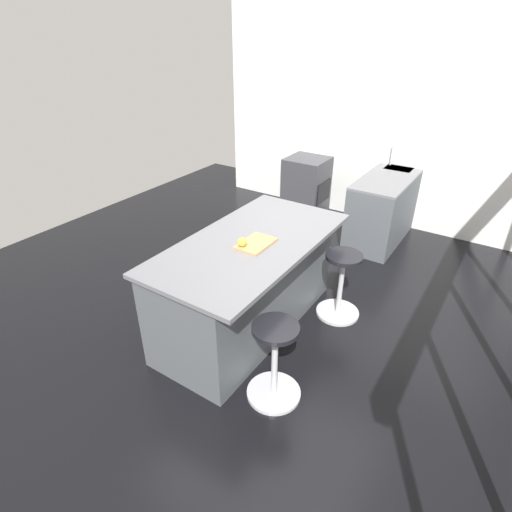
{
  "coord_description": "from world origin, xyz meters",
  "views": [
    {
      "loc": [
        2.96,
        1.73,
        2.63
      ],
      "look_at": [
        0.3,
        -0.03,
        0.81
      ],
      "focal_mm": 28.58,
      "sensor_mm": 36.0,
      "label": 1
    }
  ],
  "objects_px": {
    "kitchen_island": "(248,283)",
    "cutting_board": "(256,244)",
    "apple_yellow": "(242,242)",
    "oven_range": "(306,185)",
    "stool_middle": "(275,364)",
    "stool_by_window": "(340,287)"
  },
  "relations": [
    {
      "from": "kitchen_island",
      "to": "stool_by_window",
      "type": "height_order",
      "value": "kitchen_island"
    },
    {
      "from": "stool_by_window",
      "to": "cutting_board",
      "type": "relative_size",
      "value": 1.96
    },
    {
      "from": "kitchen_island",
      "to": "cutting_board",
      "type": "bearing_deg",
      "value": 71.93
    },
    {
      "from": "kitchen_island",
      "to": "cutting_board",
      "type": "relative_size",
      "value": 5.63
    },
    {
      "from": "kitchen_island",
      "to": "stool_middle",
      "type": "bearing_deg",
      "value": 47.31
    },
    {
      "from": "cutting_board",
      "to": "stool_by_window",
      "type": "bearing_deg",
      "value": 139.94
    },
    {
      "from": "oven_range",
      "to": "kitchen_island",
      "type": "relative_size",
      "value": 0.42
    },
    {
      "from": "oven_range",
      "to": "stool_by_window",
      "type": "bearing_deg",
      "value": 34.69
    },
    {
      "from": "cutting_board",
      "to": "apple_yellow",
      "type": "bearing_deg",
      "value": -26.7
    },
    {
      "from": "oven_range",
      "to": "apple_yellow",
      "type": "xyz_separation_m",
      "value": [
        3.03,
        0.91,
        0.58
      ]
    },
    {
      "from": "kitchen_island",
      "to": "cutting_board",
      "type": "height_order",
      "value": "cutting_board"
    },
    {
      "from": "stool_middle",
      "to": "cutting_board",
      "type": "height_order",
      "value": "cutting_board"
    },
    {
      "from": "kitchen_island",
      "to": "stool_middle",
      "type": "height_order",
      "value": "kitchen_island"
    },
    {
      "from": "kitchen_island",
      "to": "cutting_board",
      "type": "xyz_separation_m",
      "value": [
        0.04,
        0.12,
        0.48
      ]
    },
    {
      "from": "oven_range",
      "to": "stool_by_window",
      "type": "height_order",
      "value": "oven_range"
    },
    {
      "from": "oven_range",
      "to": "stool_middle",
      "type": "distance_m",
      "value": 3.83
    },
    {
      "from": "stool_by_window",
      "to": "apple_yellow",
      "type": "height_order",
      "value": "apple_yellow"
    },
    {
      "from": "kitchen_island",
      "to": "apple_yellow",
      "type": "bearing_deg",
      "value": 20.81
    },
    {
      "from": "kitchen_island",
      "to": "apple_yellow",
      "type": "distance_m",
      "value": 0.56
    },
    {
      "from": "oven_range",
      "to": "kitchen_island",
      "type": "bearing_deg",
      "value": 16.5
    },
    {
      "from": "cutting_board",
      "to": "stool_middle",
      "type": "bearing_deg",
      "value": 43.6
    },
    {
      "from": "apple_yellow",
      "to": "stool_middle",
      "type": "bearing_deg",
      "value": 52.86
    }
  ]
}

